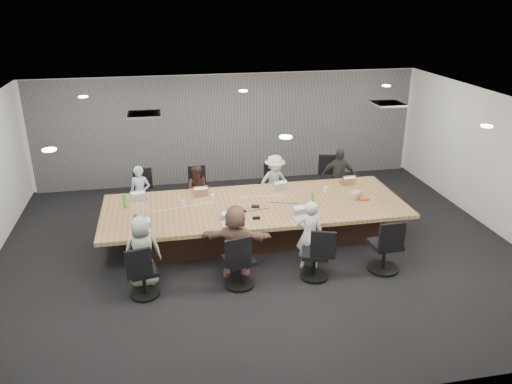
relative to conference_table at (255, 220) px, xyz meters
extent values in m
cube|color=black|center=(0.00, -0.50, -0.40)|extent=(10.00, 8.00, 0.00)
cube|color=white|center=(0.00, -0.50, 2.40)|extent=(10.00, 8.00, 0.00)
cube|color=silver|center=(0.00, 3.50, 1.00)|extent=(10.00, 0.00, 2.80)
cube|color=silver|center=(0.00, -4.50, 1.00)|extent=(10.00, 0.00, 2.80)
cube|color=silver|center=(5.00, -0.50, 1.00)|extent=(0.00, 8.00, 2.80)
cube|color=slate|center=(0.00, 3.42, 1.00)|extent=(9.80, 0.04, 2.80)
cube|color=black|center=(0.00, 0.00, -0.07)|extent=(4.80, 1.40, 0.66)
cube|color=#A07A4C|center=(0.00, 0.00, 0.30)|extent=(6.00, 2.20, 0.08)
imported|color=#93ACC7|center=(-2.28, 1.35, 0.21)|extent=(0.50, 0.39, 1.23)
cube|color=#B2B2B7|center=(-2.28, 0.80, 0.35)|extent=(0.33, 0.24, 0.02)
imported|color=#3F251F|center=(-1.01, 1.35, 0.18)|extent=(0.64, 0.53, 1.17)
cube|color=#8C6647|center=(-1.01, 0.80, 0.35)|extent=(0.33, 0.24, 0.02)
imported|color=#B5BAB4|center=(0.72, 1.35, 0.25)|extent=(0.93, 0.67, 1.30)
cube|color=#B2B2B7|center=(0.72, 0.80, 0.35)|extent=(0.34, 0.27, 0.02)
imported|color=#2B2B2C|center=(2.24, 1.35, 0.29)|extent=(0.85, 0.48, 1.37)
cube|color=#8C6647|center=(2.24, 0.80, 0.35)|extent=(0.29, 0.20, 0.02)
imported|color=#91A492|center=(-2.19, -1.35, 0.23)|extent=(0.65, 0.45, 1.27)
cube|color=#B2B2B7|center=(-2.19, -0.80, 0.35)|extent=(0.30, 0.21, 0.02)
imported|color=#7D5C4C|center=(-0.61, -1.35, 0.27)|extent=(1.30, 0.70, 1.34)
cube|color=#B2B2B7|center=(-0.61, -0.80, 0.35)|extent=(0.34, 0.24, 0.02)
imported|color=silver|center=(0.73, -1.35, 0.26)|extent=(0.54, 0.43, 1.32)
cube|color=#B2B2B7|center=(0.73, -0.80, 0.35)|extent=(0.37, 0.30, 0.02)
cylinder|color=green|center=(-2.54, 0.36, 0.47)|extent=(0.09, 0.09, 0.27)
cylinder|color=green|center=(1.15, -0.16, 0.45)|extent=(0.07, 0.07, 0.23)
cylinder|color=silver|center=(-1.42, 0.01, 0.44)|extent=(0.06, 0.06, 0.21)
cylinder|color=white|center=(-0.80, 0.47, 0.39)|extent=(0.10, 0.10, 0.10)
cylinder|color=white|center=(1.60, 0.39, 0.39)|extent=(0.11, 0.11, 0.11)
cylinder|color=brown|center=(-2.32, -0.27, 0.39)|extent=(0.10, 0.10, 0.10)
cube|color=black|center=(-0.30, -0.29, 0.35)|extent=(0.14, 0.10, 0.03)
cube|color=black|center=(-0.02, -0.13, 0.35)|extent=(0.18, 0.15, 0.03)
cube|color=black|center=(-0.11, -0.68, 0.37)|extent=(0.14, 0.05, 0.05)
cube|color=tan|center=(2.09, -0.07, 0.41)|extent=(0.30, 0.27, 0.14)
cube|color=#C04623|center=(2.24, -0.19, 0.36)|extent=(0.20, 0.15, 0.04)
camera|label=1|loc=(-1.74, -8.98, 4.30)|focal=35.00mm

